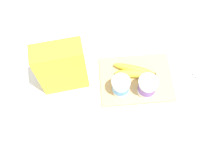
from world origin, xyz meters
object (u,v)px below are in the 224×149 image
(banana_bunch, at_px, (134,71))
(spoon, at_px, (191,70))
(cereal_box, at_px, (62,68))
(yogurt_cup_back, at_px, (121,86))
(yogurt_cup_front, at_px, (147,86))
(cutting_board, at_px, (136,79))

(banana_bunch, xyz_separation_m, spoon, (-0.25, -0.00, -0.03))
(cereal_box, height_order, banana_bunch, cereal_box)
(banana_bunch, bearing_deg, cereal_box, 2.40)
(yogurt_cup_back, bearing_deg, banana_bunch, -130.93)
(yogurt_cup_front, bearing_deg, cereal_box, -12.77)
(cereal_box, distance_m, banana_bunch, 0.30)
(cutting_board, distance_m, spoon, 0.24)
(cereal_box, relative_size, spoon, 2.09)
(spoon, bearing_deg, yogurt_cup_back, 13.54)
(cereal_box, xyz_separation_m, spoon, (-0.53, -0.01, -0.12))
(cereal_box, xyz_separation_m, yogurt_cup_back, (-0.22, 0.06, -0.07))
(cutting_board, relative_size, yogurt_cup_front, 3.40)
(cutting_board, height_order, yogurt_cup_front, yogurt_cup_front)
(banana_bunch, bearing_deg, yogurt_cup_front, 114.06)
(banana_bunch, bearing_deg, yogurt_cup_back, 49.07)
(spoon, bearing_deg, cereal_box, 1.29)
(cutting_board, height_order, banana_bunch, banana_bunch)
(cutting_board, xyz_separation_m, yogurt_cup_back, (0.07, 0.05, 0.05))
(cereal_box, xyz_separation_m, yogurt_cup_front, (-0.32, 0.07, -0.07))
(cutting_board, height_order, yogurt_cup_back, yogurt_cup_back)
(cereal_box, bearing_deg, spoon, 173.90)
(yogurt_cup_back, bearing_deg, cutting_board, -144.37)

